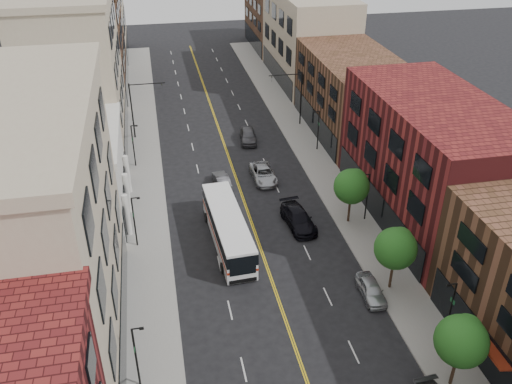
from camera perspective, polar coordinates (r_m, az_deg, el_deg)
sidewalk_left at (r=60.30m, az=-11.54°, el=0.62°), size 4.00×110.00×0.15m
sidewalk_right at (r=62.98m, az=6.89°, el=2.42°), size 4.00×110.00×0.15m
bldg_l_tanoffice at (r=37.86m, az=-22.76°, el=-5.02°), size 10.00×22.00×18.00m
bldg_l_white at (r=55.58m, az=-19.05°, el=1.39°), size 10.00×14.00×8.00m
bldg_l_far_a at (r=69.28m, az=-18.47°, el=11.76°), size 10.00×20.00×18.00m
bldg_l_far_b at (r=88.81m, az=-17.23°, el=14.86°), size 10.00×20.00×15.00m
bldg_l_far_c at (r=105.78m, az=-16.81°, el=18.69°), size 10.00×16.00×20.00m
bldg_r_mid at (r=54.06m, az=17.89°, el=3.17°), size 10.00×22.00×12.00m
bldg_r_far_a at (r=71.82m, az=10.13°, el=10.09°), size 10.00×20.00×10.00m
bldg_r_far_b at (r=90.19m, az=5.49°, el=15.93°), size 10.00×22.00×14.00m
bldg_r_far_c at (r=109.31m, az=2.40°, el=17.80°), size 10.00×18.00×11.00m
tree_r_1 at (r=37.76m, az=20.88°, el=-14.27°), size 3.40×3.40×5.59m
tree_r_2 at (r=44.26m, az=14.56°, el=-5.62°), size 3.40×3.40×5.59m
tree_r_3 at (r=51.89m, az=10.10°, el=0.71°), size 3.40×3.40×5.59m
lamp_l_1 at (r=36.97m, az=-12.49°, el=-16.32°), size 0.81×0.55×5.05m
lamp_l_2 at (r=49.42m, az=-12.67°, el=-2.81°), size 0.81×0.55×5.05m
lamp_l_3 at (r=63.48m, az=-12.77°, el=5.01°), size 0.81×0.55×5.05m
lamp_r_1 at (r=41.59m, az=19.79°, el=-11.36°), size 0.81×0.55×5.05m
lamp_r_2 at (r=52.96m, az=11.60°, el=-0.25°), size 0.81×0.55×5.05m
lamp_r_3 at (r=66.27m, az=6.54°, el=6.70°), size 0.81×0.55×5.05m
signal_mast_left at (r=70.18m, az=-12.40°, el=9.05°), size 4.49×0.18×7.20m
signal_mast_right at (r=72.56m, az=4.21°, el=10.40°), size 4.49×0.18×7.20m
city_bus at (r=49.29m, az=-2.98°, el=-3.72°), size 3.39×12.27×3.12m
car_parked_far at (r=45.11m, az=12.03°, el=-10.01°), size 1.74×4.11×1.39m
car_lane_behind at (r=59.15m, az=-3.64°, el=1.27°), size 1.76×4.17×1.34m
car_lane_a at (r=52.38m, az=4.47°, el=-2.79°), size 2.88×5.89×1.65m
car_lane_b at (r=60.13m, az=0.79°, el=1.93°), size 2.58×5.40×1.49m
car_lane_c at (r=69.00m, az=-0.84°, el=5.95°), size 2.44×5.00×1.64m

